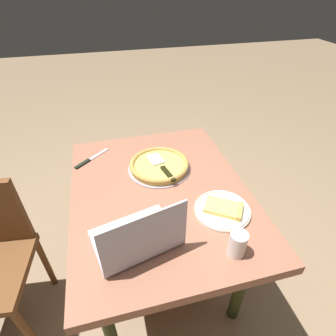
# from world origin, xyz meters

# --- Properties ---
(ground_plane) EXTENTS (12.00, 12.00, 0.00)m
(ground_plane) POSITION_xyz_m (0.00, 0.00, 0.00)
(ground_plane) COLOR #8B7053
(dining_table) EXTENTS (1.08, 0.84, 0.75)m
(dining_table) POSITION_xyz_m (0.00, 0.00, 0.65)
(dining_table) COLOR #965D45
(dining_table) RESTS_ON ground_plane
(laptop) EXTENTS (0.30, 0.37, 0.24)m
(laptop) POSITION_xyz_m (0.30, -0.15, 0.80)
(laptop) COLOR #B3B3C4
(laptop) RESTS_ON dining_table
(pizza_plate) EXTENTS (0.25, 0.25, 0.04)m
(pizza_plate) POSITION_xyz_m (0.21, 0.24, 0.76)
(pizza_plate) COLOR white
(pizza_plate) RESTS_ON dining_table
(pizza_tray) EXTENTS (0.34, 0.34, 0.04)m
(pizza_tray) POSITION_xyz_m (-0.17, 0.04, 0.77)
(pizza_tray) COLOR #A797A4
(pizza_tray) RESTS_ON dining_table
(table_knife) EXTENTS (0.17, 0.19, 0.01)m
(table_knife) POSITION_xyz_m (-0.34, -0.33, 0.75)
(table_knife) COLOR #C1B9BF
(table_knife) RESTS_ON dining_table
(drink_cup) EXTENTS (0.07, 0.07, 0.11)m
(drink_cup) POSITION_xyz_m (0.42, 0.20, 0.80)
(drink_cup) COLOR silver
(drink_cup) RESTS_ON dining_table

